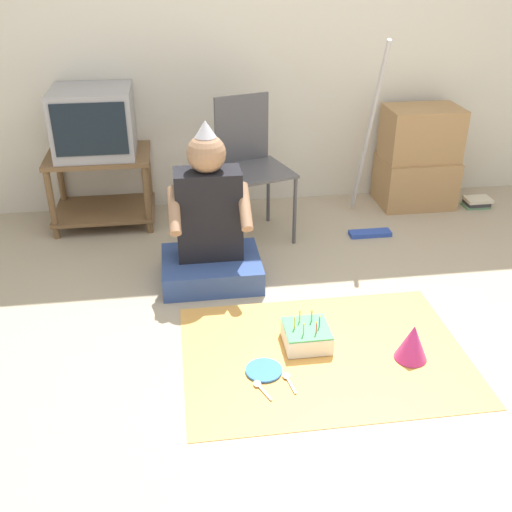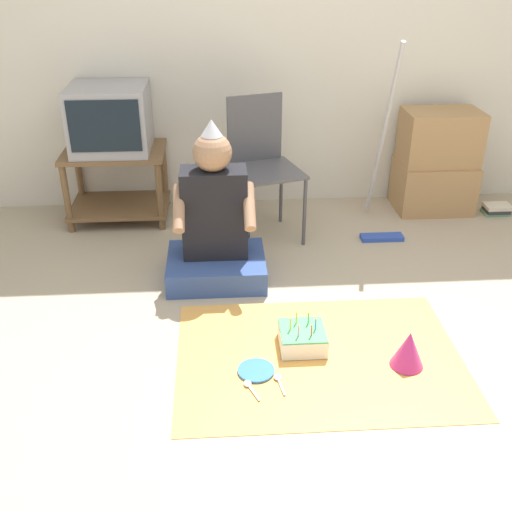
# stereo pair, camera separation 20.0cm
# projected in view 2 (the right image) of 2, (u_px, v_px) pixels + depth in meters

# --- Properties ---
(ground_plane) EXTENTS (16.00, 16.00, 0.00)m
(ground_plane) POSITION_uv_depth(u_px,v_px,m) (340.00, 369.00, 2.80)
(ground_plane) COLOR tan
(wall_back) EXTENTS (6.40, 0.06, 2.55)m
(wall_back) POSITION_uv_depth(u_px,v_px,m) (294.00, 22.00, 4.01)
(wall_back) COLOR beige
(wall_back) RESTS_ON ground_plane
(tv_stand) EXTENTS (0.68, 0.49, 0.50)m
(tv_stand) POSITION_uv_depth(u_px,v_px,m) (117.00, 178.00, 4.15)
(tv_stand) COLOR brown
(tv_stand) RESTS_ON ground_plane
(tv) EXTENTS (0.51, 0.48, 0.43)m
(tv) POSITION_uv_depth(u_px,v_px,m) (110.00, 118.00, 3.96)
(tv) COLOR #99999E
(tv) RESTS_ON tv_stand
(folding_chair) EXTENTS (0.52, 0.53, 0.90)m
(folding_chair) POSITION_uv_depth(u_px,v_px,m) (261.00, 158.00, 3.84)
(folding_chair) COLOR #4C4C51
(folding_chair) RESTS_ON ground_plane
(cardboard_box_stack) EXTENTS (0.53, 0.40, 0.72)m
(cardboard_box_stack) POSITION_uv_depth(u_px,v_px,m) (436.00, 163.00, 4.28)
(cardboard_box_stack) COLOR #A87F51
(cardboard_box_stack) RESTS_ON ground_plane
(dust_mop) EXTENTS (0.28, 0.50, 1.26)m
(dust_mop) POSITION_uv_depth(u_px,v_px,m) (382.00, 179.00, 3.91)
(dust_mop) COLOR #2D4CB2
(dust_mop) RESTS_ON ground_plane
(book_pile) EXTENTS (0.20, 0.13, 0.07)m
(book_pile) POSITION_uv_depth(u_px,v_px,m) (497.00, 209.00, 4.33)
(book_pile) COLOR #60936B
(book_pile) RESTS_ON ground_plane
(person_seated) EXTENTS (0.57, 0.46, 0.94)m
(person_seated) POSITION_uv_depth(u_px,v_px,m) (215.00, 228.00, 3.41)
(person_seated) COLOR #334C8C
(person_seated) RESTS_ON ground_plane
(party_cloth) EXTENTS (1.36, 0.98, 0.01)m
(party_cloth) POSITION_uv_depth(u_px,v_px,m) (319.00, 357.00, 2.87)
(party_cloth) COLOR #EFA84C
(party_cloth) RESTS_ON ground_plane
(birthday_cake) EXTENTS (0.22, 0.22, 0.16)m
(birthday_cake) POSITION_uv_depth(u_px,v_px,m) (302.00, 338.00, 2.92)
(birthday_cake) COLOR white
(birthday_cake) RESTS_ON party_cloth
(party_hat_blue) EXTENTS (0.16, 0.16, 0.18)m
(party_hat_blue) POSITION_uv_depth(u_px,v_px,m) (408.00, 349.00, 2.77)
(party_hat_blue) COLOR #CC338C
(party_hat_blue) RESTS_ON party_cloth
(paper_plate) EXTENTS (0.17, 0.17, 0.01)m
(paper_plate) POSITION_uv_depth(u_px,v_px,m) (256.00, 370.00, 2.77)
(paper_plate) COLOR blue
(paper_plate) RESTS_ON party_cloth
(plastic_spoon_near) EXTENTS (0.04, 0.14, 0.01)m
(plastic_spoon_near) POSITION_uv_depth(u_px,v_px,m) (279.00, 379.00, 2.71)
(plastic_spoon_near) COLOR white
(plastic_spoon_near) RESTS_ON party_cloth
(plastic_spoon_far) EXTENTS (0.07, 0.14, 0.01)m
(plastic_spoon_far) POSITION_uv_depth(u_px,v_px,m) (249.00, 386.00, 2.67)
(plastic_spoon_far) COLOR white
(plastic_spoon_far) RESTS_ON party_cloth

